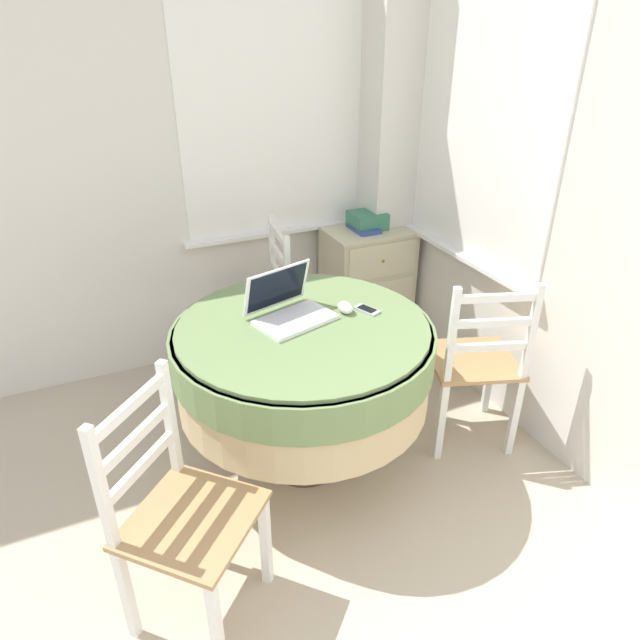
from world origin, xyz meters
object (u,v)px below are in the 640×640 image
laptop (289,308)px  dining_chair_near_right_window (475,364)px  dining_chair_camera_near (181,515)px  cell_phone (367,310)px  storage_box (367,220)px  corner_cabinet (367,285)px  book_on_cabinet (364,229)px  round_dining_table (303,358)px  dining_chair_near_back_window (259,306)px  computer_mouse (345,307)px

laptop → dining_chair_near_right_window: bearing=-16.7°
dining_chair_camera_near → cell_phone: bearing=28.3°
dining_chair_near_right_window → storage_box: dining_chair_near_right_window is taller
cell_phone → corner_cabinet: (0.55, 0.98, -0.39)m
corner_cabinet → dining_chair_near_right_window: bearing=-91.4°
dining_chair_camera_near → book_on_cabinet: bearing=45.1°
laptop → dining_chair_near_right_window: laptop is taller
round_dining_table → dining_chair_camera_near: (-0.68, -0.53, -0.15)m
dining_chair_near_back_window → dining_chair_camera_near: bearing=-118.6°
round_dining_table → storage_box: bearing=49.4°
computer_mouse → storage_box: size_ratio=0.45×
corner_cabinet → round_dining_table: bearing=-131.2°
cell_phone → book_on_cabinet: 1.09m
laptop → round_dining_table: bearing=-70.6°
cell_phone → dining_chair_near_right_window: bearing=-19.0°
computer_mouse → dining_chair_near_right_window: (0.61, -0.21, -0.34)m
dining_chair_near_back_window → dining_chair_near_right_window: size_ratio=1.00×
round_dining_table → dining_chair_near_back_window: (0.08, 0.85, -0.15)m
round_dining_table → laptop: size_ratio=2.93×
cell_phone → storage_box: (0.54, 1.00, 0.04)m
computer_mouse → storage_box: (0.64, 0.97, 0.03)m
dining_chair_near_right_window → book_on_cabinet: 1.19m
dining_chair_near_back_window → dining_chair_camera_near: size_ratio=1.00×
storage_box → dining_chair_camera_near: bearing=-135.0°
computer_mouse → cell_phone: computer_mouse is taller
dining_chair_near_right_window → dining_chair_camera_near: (-1.51, -0.36, 0.00)m
corner_cabinet → book_on_cabinet: bearing=-160.0°
cell_phone → dining_chair_camera_near: size_ratio=0.14×
dining_chair_camera_near → corner_cabinet: (1.54, 1.52, -0.07)m
cell_phone → storage_box: storage_box is taller
dining_chair_near_right_window → dining_chair_camera_near: same height
computer_mouse → dining_chair_near_right_window: 0.73m
computer_mouse → corner_cabinet: (0.64, 0.95, -0.41)m
laptop → book_on_cabinet: (0.85, 0.89, -0.04)m
dining_chair_camera_near → computer_mouse: bearing=32.2°
computer_mouse → book_on_cabinet: computer_mouse is taller
round_dining_table → computer_mouse: 0.29m
computer_mouse → cell_phone: size_ratio=0.70×
round_dining_table → dining_chair_near_back_window: dining_chair_near_back_window is taller
computer_mouse → cell_phone: 0.10m
dining_chair_near_right_window → book_on_cabinet: (-0.02, 1.15, 0.33)m
dining_chair_camera_near → book_on_cabinet: 2.15m
dining_chair_camera_near → dining_chair_near_right_window: bearing=13.3°
laptop → storage_box: size_ratio=1.89×
round_dining_table → book_on_cabinet: bearing=49.8°
storage_box → book_on_cabinet: bearing=-141.7°
dining_chair_near_back_window → corner_cabinet: dining_chair_near_back_window is taller
round_dining_table → dining_chair_camera_near: bearing=-141.8°
round_dining_table → dining_chair_near_right_window: dining_chair_near_right_window is taller
dining_chair_near_back_window → dining_chair_near_right_window: (0.76, -1.03, 0.00)m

